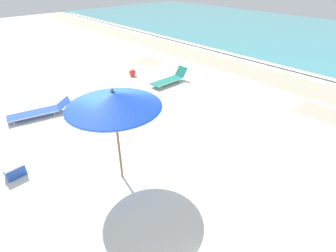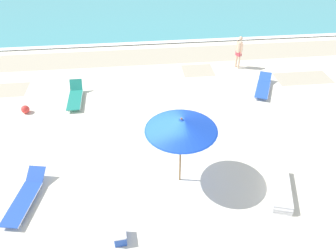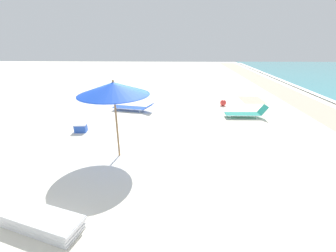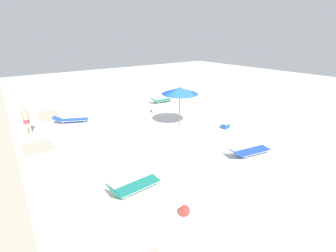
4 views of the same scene
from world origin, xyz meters
name	(u,v)px [view 3 (image 3 of 4)]	position (x,y,z in m)	size (l,w,h in m)	color
ground_plane	(143,143)	(0.00, 0.01, -0.08)	(60.00, 60.00, 0.16)	silver
beach_umbrella	(114,89)	(1.15, -0.63, 2.32)	(2.24, 2.24, 2.59)	olive
lounger_stack	(41,221)	(4.31, -1.57, 0.16)	(1.14, 1.98, 0.32)	white
sun_lounger_under_umbrella	(133,107)	(-3.83, -1.02, 0.20)	(1.06, 2.35, 0.47)	blue
sun_lounger_near_water_right	(247,113)	(-2.94, 4.90, 0.22)	(0.66, 2.03, 0.63)	#1E8475
beach_ball	(223,103)	(-4.99, 4.13, 0.18)	(0.36, 0.36, 0.36)	red
cooler_box	(81,128)	(-0.85, -2.75, 0.19)	(0.39, 0.53, 0.37)	blue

